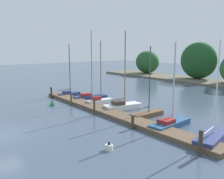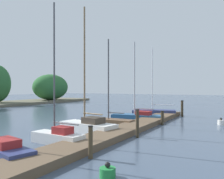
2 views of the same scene
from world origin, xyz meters
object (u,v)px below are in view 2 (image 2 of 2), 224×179
object	(u,v)px
sailboat_3	(87,125)
mooring_piling_4	(182,108)
mooring_piling_3	(162,118)
channel_buoy_1	(108,172)
mooring_piling_1	(91,142)
sailboat_5	(137,116)
sailboat_4	(110,120)
sailboat_6	(153,112)
mooring_piling_2	(137,123)
channel_buoy_0	(221,122)
sailboat_2	(56,135)

from	to	relation	value
sailboat_3	mooring_piling_4	world-z (taller)	sailboat_3
mooring_piling_4	mooring_piling_3	bearing A→B (deg)	178.59
sailboat_3	channel_buoy_1	bearing A→B (deg)	139.18
mooring_piling_1	mooring_piling_3	bearing A→B (deg)	0.40
sailboat_3	sailboat_5	world-z (taller)	sailboat_3
sailboat_4	mooring_piling_4	xyz separation A→B (m)	(7.78, -3.73, 0.45)
mooring_piling_4	channel_buoy_1	world-z (taller)	mooring_piling_4
sailboat_4	mooring_piling_4	bearing A→B (deg)	-115.04
sailboat_3	sailboat_6	bearing A→B (deg)	-84.65
sailboat_3	mooring_piling_2	world-z (taller)	sailboat_3
sailboat_4	mooring_piling_4	distance (m)	8.64
mooring_piling_1	channel_buoy_1	distance (m)	2.20
sailboat_6	channel_buoy_0	size ratio (longest dim) A/B	12.85
sailboat_2	mooring_piling_2	xyz separation A→B (m)	(3.35, -3.01, 0.39)
mooring_piling_2	mooring_piling_4	world-z (taller)	mooring_piling_2
sailboat_4	sailboat_5	distance (m)	3.43
mooring_piling_1	channel_buoy_0	distance (m)	12.62
mooring_piling_3	channel_buoy_1	bearing A→B (deg)	-171.72
sailboat_2	channel_buoy_0	world-z (taller)	sailboat_2
sailboat_2	mooring_piling_3	distance (m)	9.06
sailboat_6	channel_buoy_1	distance (m)	17.21
mooring_piling_2	channel_buoy_0	bearing A→B (deg)	-27.29
sailboat_2	sailboat_4	world-z (taller)	sailboat_2
sailboat_5	mooring_piling_3	distance (m)	3.16
mooring_piling_3	channel_buoy_1	distance (m)	11.51
sailboat_4	channel_buoy_1	xyz separation A→B (m)	(-9.62, -5.24, -0.17)
sailboat_2	mooring_piling_4	bearing A→B (deg)	-96.41
sailboat_4	mooring_piling_2	distance (m)	5.11
sailboat_2	mooring_piling_1	world-z (taller)	sailboat_2
mooring_piling_1	mooring_piling_2	size ratio (longest dim) A/B	0.82
sailboat_3	mooring_piling_1	distance (m)	5.93
mooring_piling_3	mooring_piling_4	size ratio (longest dim) A/B	0.68
sailboat_5	mooring_piling_4	size ratio (longest dim) A/B	4.33
sailboat_6	mooring_piling_1	distance (m)	15.48
sailboat_3	mooring_piling_4	size ratio (longest dim) A/B	5.11
sailboat_3	mooring_piling_2	bearing A→B (deg)	-171.49
sailboat_3	mooring_piling_2	xyz separation A→B (m)	(-0.11, -3.53, 0.37)
sailboat_5	mooring_piling_3	size ratio (longest dim) A/B	6.38
sailboat_2	channel_buoy_1	xyz separation A→B (m)	(-2.79, -4.53, -0.25)
mooring_piling_4	channel_buoy_1	xyz separation A→B (m)	(-17.40, -1.51, -0.62)
sailboat_5	sailboat_6	size ratio (longest dim) A/B	0.99
sailboat_4	channel_buoy_1	bearing A→B (deg)	119.17
sailboat_6	channel_buoy_0	xyz separation A→B (m)	(-3.24, -6.41, -0.15)
sailboat_6	channel_buoy_0	world-z (taller)	sailboat_6
sailboat_3	mooring_piling_3	xyz separation A→B (m)	(5.13, -3.39, 0.10)
sailboat_4	mooring_piling_4	size ratio (longest dim) A/B	4.16
sailboat_5	sailboat_6	xyz separation A→B (m)	(3.75, -0.24, -0.03)
sailboat_3	sailboat_5	size ratio (longest dim) A/B	1.18
sailboat_4	sailboat_5	size ratio (longest dim) A/B	0.96
channel_buoy_1	sailboat_3	bearing A→B (deg)	38.95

